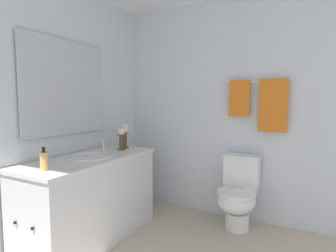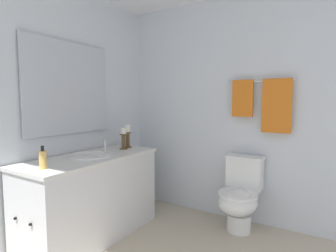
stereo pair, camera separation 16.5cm
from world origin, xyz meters
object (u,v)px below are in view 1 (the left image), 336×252
Objects in this scene: sink_basin at (90,161)px; towel_near_vanity at (240,98)px; vanity_cabinet at (91,199)px; towel_bar at (257,82)px; towel_center at (273,106)px; candle_holder_short at (121,139)px; candle_holder_tall at (125,136)px; mirror at (66,88)px; soap_bottle at (44,161)px; toilet at (238,194)px.

sink_basin is 1.04× the size of towel_near_vanity.
vanity_cabinet is 2.01× the size of towel_bar.
sink_basin is 1.90m from towel_center.
sink_basin is 0.48m from candle_holder_short.
towel_bar is at bearing 27.40° from candle_holder_short.
mirror is at bearing -114.32° from candle_holder_tall.
candle_holder_tall is at bearing 92.20° from sink_basin.
towel_near_vanity is at bearing 30.23° from candle_holder_short.
soap_bottle is 1.88m from toilet.
sink_basin is (0.00, 0.00, 0.36)m from vanity_cabinet.
vanity_cabinet is 1.09m from mirror.
towel_center reaches higher than candle_holder_short.
sink_basin is at bearing -143.17° from towel_center.
towel_bar reaches higher than toilet.
towel_center reaches higher than candle_holder_tall.
toilet is at bearing 20.71° from candle_holder_short.
vanity_cabinet is 2.55× the size of towel_center.
candle_holder_short reaches higher than soap_bottle.
candle_holder_short is at bearing 87.89° from sink_basin.
candle_holder_tall is 1.32m from towel_near_vanity.
vanity_cabinet is 5.28× the size of candle_holder_tall.
candle_holder_tall is 1.11m from soap_bottle.
mirror reaches higher than candle_holder_tall.
sink_basin is at bearing 96.35° from soap_bottle.
vanity_cabinet is at bearing -90.00° from sink_basin.
sink_basin is 1.74× the size of candle_holder_short.
sink_basin reaches higher than toilet.
sink_basin is 1.53m from toilet.
mirror is 1.78m from towel_near_vanity.
sink_basin is at bearing -87.80° from candle_holder_tall.
candle_holder_short is 0.31× the size of toilet.
toilet is 0.98m from towel_center.
towel_bar is 1.77× the size of towel_near_vanity.
candle_holder_tall is 1.54m from towel_bar.
mirror is at bearing -179.80° from sink_basin.
mirror reaches higher than sink_basin.
towel_near_vanity is (-0.06, 0.20, 0.99)m from toilet.
candle_holder_tall is 0.13m from candle_holder_short.
toilet is 1.93× the size of towel_near_vanity.
candle_holder_short is (0.02, 0.45, 0.52)m from vanity_cabinet.
toilet is (1.12, 1.43, -0.51)m from soap_bottle.
towel_center reaches higher than vanity_cabinet.
soap_bottle is at bearing -57.59° from mirror.
vanity_cabinet is 0.72m from soap_bottle.
candle_holder_short reaches higher than toilet.
sink_basin is 2.23× the size of soap_bottle.
toilet is at bearing 51.98° from soap_bottle.
towel_near_vanity is at bearing 24.70° from candle_holder_tall.
soap_bottle is at bearing -123.00° from towel_near_vanity.
sink_basin is at bearing -139.23° from towel_bar.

